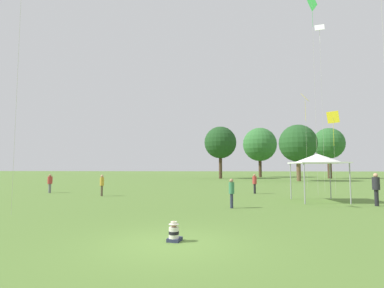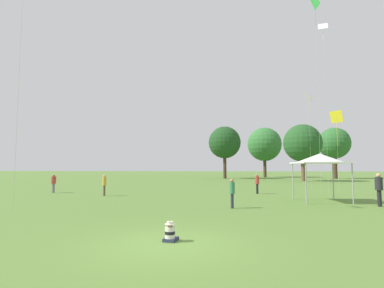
% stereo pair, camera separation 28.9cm
% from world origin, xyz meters
% --- Properties ---
extents(ground_plane, '(300.00, 300.00, 0.00)m').
position_xyz_m(ground_plane, '(0.00, 0.00, 0.00)').
color(ground_plane, '#567A33').
extents(seated_toddler, '(0.45, 0.52, 0.60)m').
position_xyz_m(seated_toddler, '(0.04, 0.32, 0.25)').
color(seated_toddler, '#282D47').
rests_on(seated_toddler, ground).
extents(person_standing_0, '(0.44, 0.44, 1.86)m').
position_xyz_m(person_standing_0, '(10.25, 9.39, 1.10)').
color(person_standing_0, black).
rests_on(person_standing_0, ground).
extents(person_standing_2, '(0.48, 0.48, 1.63)m').
position_xyz_m(person_standing_2, '(4.29, 16.80, 0.97)').
color(person_standing_2, black).
rests_on(person_standing_2, ground).
extents(person_standing_3, '(0.31, 0.31, 1.57)m').
position_xyz_m(person_standing_3, '(2.03, 7.74, 0.95)').
color(person_standing_3, '#282D42').
rests_on(person_standing_3, ground).
extents(person_standing_4, '(0.55, 0.55, 1.59)m').
position_xyz_m(person_standing_4, '(-13.07, 15.88, 0.93)').
color(person_standing_4, slate).
rests_on(person_standing_4, ground).
extents(person_standing_5, '(0.32, 0.32, 1.61)m').
position_xyz_m(person_standing_5, '(-7.56, 13.62, 0.97)').
color(person_standing_5, brown).
rests_on(person_standing_5, ground).
extents(canopy_tent, '(3.20, 3.20, 3.06)m').
position_xyz_m(canopy_tent, '(7.71, 11.36, 2.73)').
color(canopy_tent, white).
rests_on(canopy_tent, ground).
extents(kite_0, '(1.02, 1.17, 9.93)m').
position_xyz_m(kite_0, '(10.47, 23.53, 9.23)').
color(kite_0, yellow).
rests_on(kite_0, ground).
extents(kite_1, '(0.90, 0.87, 6.76)m').
position_xyz_m(kite_1, '(10.71, 16.66, 6.11)').
color(kite_1, yellow).
rests_on(kite_1, ground).
extents(kite_2, '(0.90, 0.65, 15.14)m').
position_xyz_m(kite_2, '(10.48, 18.43, 13.92)').
color(kite_2, white).
rests_on(kite_2, ground).
extents(kite_4, '(0.50, 1.08, 16.12)m').
position_xyz_m(kite_4, '(9.03, 15.65, 15.00)').
color(kite_4, green).
rests_on(kite_4, ground).
extents(distant_tree_0, '(5.97, 5.97, 9.80)m').
position_xyz_m(distant_tree_0, '(22.57, 51.48, 6.75)').
color(distant_tree_0, '#473323').
rests_on(distant_tree_0, ground).
extents(distant_tree_1, '(6.20, 6.20, 10.08)m').
position_xyz_m(distant_tree_1, '(1.57, 49.53, 6.95)').
color(distant_tree_1, '#473323').
rests_on(distant_tree_1, ground).
extents(distant_tree_2, '(5.92, 5.92, 8.95)m').
position_xyz_m(distant_tree_2, '(13.81, 40.01, 5.95)').
color(distant_tree_2, brown).
rests_on(distant_tree_2, ground).
extents(distant_tree_3, '(7.33, 7.33, 10.84)m').
position_xyz_m(distant_tree_3, '(10.21, 57.88, 7.15)').
color(distant_tree_3, '#473323').
rests_on(distant_tree_3, ground).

